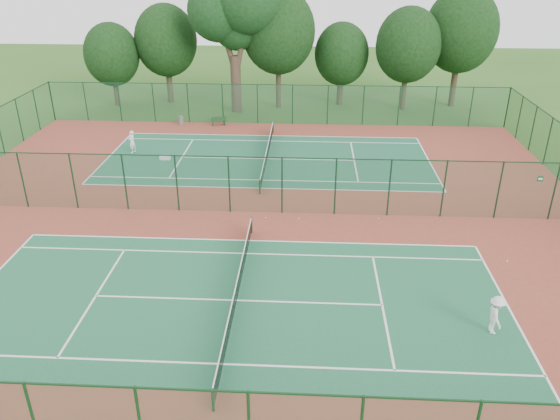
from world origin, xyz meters
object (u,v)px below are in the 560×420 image
object	(u,v)px
bench	(219,121)
trash_bin	(181,121)
big_tree	(235,10)
player_near	(496,315)
player_far	(132,142)
kit_bag	(165,158)

from	to	relation	value
bench	trash_bin	bearing A→B (deg)	162.95
bench	big_tree	size ratio (longest dim) A/B	0.10
player_near	trash_bin	xyz separation A→B (m)	(-18.89, 27.68, -0.45)
player_far	bench	size ratio (longest dim) A/B	1.27
trash_bin	kit_bag	world-z (taller)	trash_bin
trash_bin	player_far	bearing A→B (deg)	-106.37
player_near	kit_bag	distance (m)	26.37
bench	big_tree	distance (m)	10.03
player_far	trash_bin	world-z (taller)	player_far
trash_bin	player_near	bearing A→B (deg)	-55.68
bench	player_near	bearing A→B (deg)	-79.52
player_near	player_far	size ratio (longest dim) A/B	0.98
player_near	player_far	xyz separation A→B (m)	(-21.02, 20.43, 0.01)
player_near	kit_bag	size ratio (longest dim) A/B	2.16
bench	kit_bag	xyz separation A→B (m)	(-2.65, -8.72, -0.27)
kit_bag	big_tree	size ratio (longest dim) A/B	0.06
big_tree	player_far	bearing A→B (deg)	-118.28
big_tree	bench	bearing A→B (deg)	-102.81
big_tree	trash_bin	bearing A→B (deg)	-131.89
player_near	trash_bin	bearing A→B (deg)	33.64
trash_bin	bench	world-z (taller)	trash_bin
player_far	kit_bag	size ratio (longest dim) A/B	2.20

